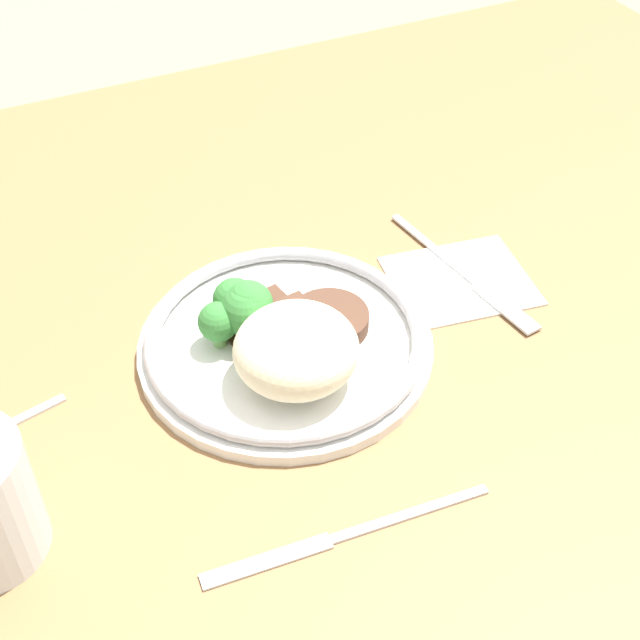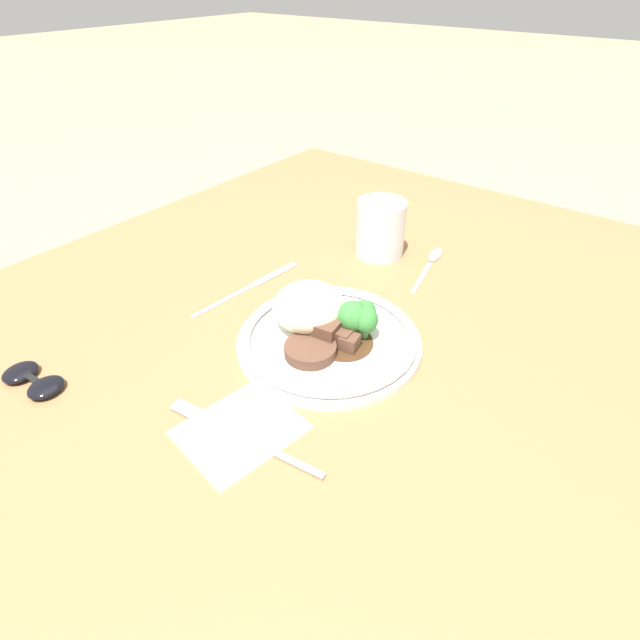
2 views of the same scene
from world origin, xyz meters
TOP-DOWN VIEW (x-y plane):
  - ground_plane at (0.00, 0.00)m, footprint 8.00×8.00m
  - dining_table at (0.00, 0.00)m, footprint 1.35×1.05m
  - napkin at (-0.15, -0.03)m, footprint 0.14×0.12m
  - plate at (0.03, -0.01)m, footprint 0.24×0.24m
  - juice_glass at (0.28, 0.06)m, footprint 0.08×0.08m
  - fork at (-0.16, -0.02)m, footprint 0.04×0.20m
  - knife at (0.07, 0.16)m, footprint 0.21×0.03m
  - spoon at (0.31, -0.02)m, footprint 0.16×0.05m
  - sunglasses at (-0.25, 0.21)m, footprint 0.05×0.09m

SIDE VIEW (x-z plane):
  - ground_plane at x=0.00m, z-range 0.00..0.00m
  - dining_table at x=0.00m, z-range 0.00..0.04m
  - napkin at x=-0.15m, z-range 0.04..0.04m
  - knife at x=0.07m, z-range 0.04..0.04m
  - spoon at x=0.31m, z-range 0.04..0.04m
  - fork at x=-0.16m, z-range 0.04..0.04m
  - sunglasses at x=-0.25m, z-range 0.04..0.05m
  - plate at x=0.03m, z-range 0.03..0.10m
  - juice_glass at x=0.28m, z-range 0.04..0.13m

